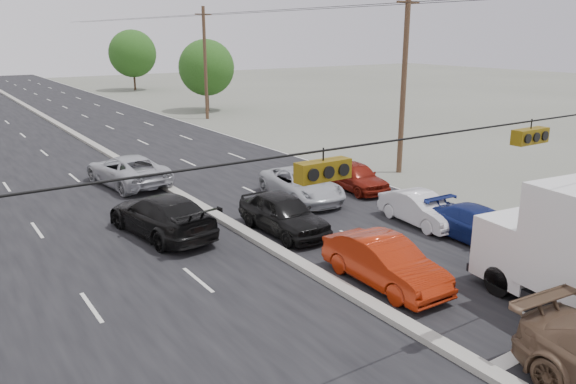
# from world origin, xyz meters

# --- Properties ---
(ground) EXTENTS (200.00, 200.00, 0.00)m
(ground) POSITION_xyz_m (0.00, 0.00, 0.00)
(ground) COLOR #606356
(ground) RESTS_ON ground
(road_surface) EXTENTS (20.00, 160.00, 0.02)m
(road_surface) POSITION_xyz_m (0.00, 30.00, 0.00)
(road_surface) COLOR black
(road_surface) RESTS_ON ground
(center_median) EXTENTS (0.50, 160.00, 0.20)m
(center_median) POSITION_xyz_m (0.00, 30.00, 0.10)
(center_median) COLOR gray
(center_median) RESTS_ON ground
(utility_pole_right_b) EXTENTS (1.60, 0.30, 10.00)m
(utility_pole_right_b) POSITION_xyz_m (12.50, 15.00, 5.11)
(utility_pole_right_b) COLOR #422D1E
(utility_pole_right_b) RESTS_ON ground
(utility_pole_right_c) EXTENTS (1.60, 0.30, 10.00)m
(utility_pole_right_c) POSITION_xyz_m (12.50, 40.00, 5.11)
(utility_pole_right_c) COLOR #422D1E
(utility_pole_right_c) RESTS_ON ground
(traffic_signals) EXTENTS (25.00, 0.30, 0.54)m
(traffic_signals) POSITION_xyz_m (1.40, 0.00, 5.49)
(traffic_signals) COLOR black
(traffic_signals) RESTS_ON ground
(tree_right_mid) EXTENTS (5.60, 5.60, 7.14)m
(tree_right_mid) POSITION_xyz_m (15.00, 45.00, 4.34)
(tree_right_mid) COLOR #382619
(tree_right_mid) RESTS_ON ground
(tree_right_far) EXTENTS (6.40, 6.40, 8.16)m
(tree_right_far) POSITION_xyz_m (16.00, 70.00, 4.96)
(tree_right_far) COLOR #382619
(tree_right_far) RESTS_ON ground
(red_sedan) EXTENTS (1.70, 4.64, 1.52)m
(red_sedan) POSITION_xyz_m (1.40, 4.41, 0.76)
(red_sedan) COLOR #9A2009
(red_sedan) RESTS_ON ground
(queue_car_a) EXTENTS (1.91, 4.67, 1.59)m
(queue_car_a) POSITION_xyz_m (1.40, 10.24, 0.79)
(queue_car_a) COLOR black
(queue_car_a) RESTS_ON ground
(queue_car_b) EXTENTS (1.77, 4.16, 1.33)m
(queue_car_b) POSITION_xyz_m (6.70, 7.89, 0.67)
(queue_car_b) COLOR white
(queue_car_b) RESTS_ON ground
(queue_car_c) EXTENTS (3.00, 5.51, 1.47)m
(queue_car_c) POSITION_xyz_m (4.66, 13.60, 0.73)
(queue_car_c) COLOR #B4B8BC
(queue_car_c) RESTS_ON ground
(queue_car_d) EXTENTS (2.06, 4.65, 1.33)m
(queue_car_d) POSITION_xyz_m (7.00, 5.10, 0.66)
(queue_car_d) COLOR navy
(queue_car_d) RESTS_ON ground
(queue_car_e) EXTENTS (2.18, 4.38, 1.43)m
(queue_car_e) POSITION_xyz_m (7.92, 13.44, 0.72)
(queue_car_e) COLOR maroon
(queue_car_e) RESTS_ON ground
(oncoming_near) EXTENTS (3.06, 5.94, 1.65)m
(oncoming_near) POSITION_xyz_m (-2.75, 12.67, 0.82)
(oncoming_near) COLOR black
(oncoming_near) RESTS_ON ground
(oncoming_far) EXTENTS (3.35, 6.04, 1.60)m
(oncoming_far) POSITION_xyz_m (-1.40, 20.87, 0.80)
(oncoming_far) COLOR #AFB1B7
(oncoming_far) RESTS_ON ground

